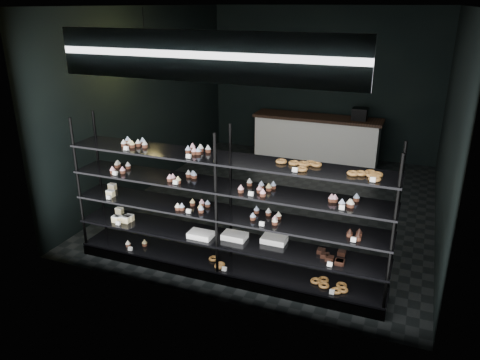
# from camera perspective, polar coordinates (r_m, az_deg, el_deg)

# --- Properties ---
(room) EXTENTS (5.01, 6.01, 3.20)m
(room) POSITION_cam_1_polar(r_m,az_deg,el_deg) (7.65, 5.30, 8.33)
(room) COLOR black
(room) RESTS_ON ground
(display_shelf) EXTENTS (4.00, 0.50, 1.91)m
(display_shelf) POSITION_cam_1_polar(r_m,az_deg,el_deg) (5.80, -2.18, -6.01)
(display_shelf) COLOR black
(display_shelf) RESTS_ON room
(signage) EXTENTS (3.30, 0.05, 0.50)m
(signage) POSITION_cam_1_polar(r_m,az_deg,el_deg) (4.76, -4.73, 14.79)
(signage) COLOR #0D1943
(signage) RESTS_ON room
(pendant_lamp) EXTENTS (0.29, 0.29, 0.88)m
(pendant_lamp) POSITION_cam_1_polar(r_m,az_deg,el_deg) (7.45, -11.39, 14.32)
(pendant_lamp) COLOR black
(pendant_lamp) RESTS_ON room
(service_counter) EXTENTS (2.72, 0.65, 1.23)m
(service_counter) POSITION_cam_1_polar(r_m,az_deg,el_deg) (10.26, 9.36, 5.05)
(service_counter) COLOR silver
(service_counter) RESTS_ON room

